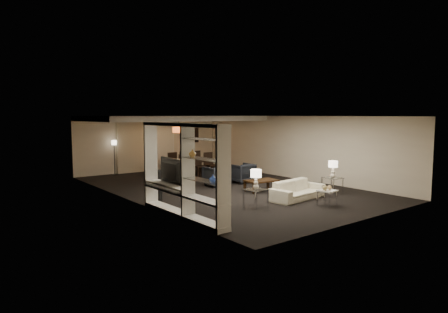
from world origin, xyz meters
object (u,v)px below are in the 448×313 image
at_px(sofa, 297,190).
at_px(chair_nl, 186,167).
at_px(chair_fr, 194,162).
at_px(side_table_left, 256,198).
at_px(table_lamp_right, 333,169).
at_px(chair_nm, 199,166).
at_px(vase_blue, 213,178).
at_px(floor_lamp, 114,158).
at_px(chair_fm, 182,163).
at_px(armchair_right, 242,173).
at_px(dining_table, 190,168).
at_px(table_lamp_left, 256,179).
at_px(marble_table, 327,198).
at_px(vase_amber, 192,153).
at_px(floor_speaker, 159,187).
at_px(chair_fl, 170,164).
at_px(television, 168,171).
at_px(chair_nr, 211,164).
at_px(armchair_left, 217,176).
at_px(coffee_table, 261,186).
at_px(side_table_right, 332,185).
at_px(pendant_light, 179,130).

height_order(sofa, chair_nl, chair_nl).
bearing_deg(chair_fr, side_table_left, 69.76).
height_order(table_lamp_right, chair_nm, table_lamp_right).
bearing_deg(chair_nm, vase_blue, -124.03).
height_order(table_lamp_right, floor_lamp, floor_lamp).
relative_size(side_table_left, chair_fm, 0.54).
relative_size(armchair_right, dining_table, 0.42).
distance_m(table_lamp_left, table_lamp_right, 3.40).
relative_size(marble_table, vase_amber, 2.53).
bearing_deg(chair_nl, vase_blue, -120.11).
bearing_deg(table_lamp_right, floor_speaker, 158.58).
bearing_deg(side_table_left, chair_fl, 80.74).
xyz_separation_m(armchair_right, floor_lamp, (-3.04, 4.78, 0.38)).
height_order(television, chair_nr, television).
bearing_deg(floor_lamp, dining_table, -41.89).
height_order(vase_blue, floor_lamp, floor_lamp).
distance_m(armchair_left, armchair_right, 1.20).
relative_size(chair_fl, chair_fr, 1.00).
bearing_deg(floor_lamp, table_lamp_right, -62.86).
distance_m(vase_amber, chair_fl, 7.59).
bearing_deg(sofa, floor_lamp, 100.01).
bearing_deg(chair_nl, dining_table, 44.72).
bearing_deg(coffee_table, vase_amber, -155.43).
xyz_separation_m(vase_amber, chair_fl, (3.27, 6.75, -1.15)).
relative_size(chair_nl, chair_fm, 1.00).
bearing_deg(vase_amber, dining_table, 57.61).
height_order(sofa, table_lamp_left, table_lamp_left).
bearing_deg(sofa, coffee_table, 83.20).
height_order(television, dining_table, television).
xyz_separation_m(side_table_right, vase_amber, (-5.60, -0.18, 1.40)).
distance_m(table_lamp_left, floor_lamp, 8.11).
bearing_deg(television, chair_nr, -46.24).
height_order(coffee_table, chair_fr, chair_fr).
height_order(sofa, floor_speaker, floor_speaker).
height_order(pendant_light, chair_fl, pendant_light).
bearing_deg(table_lamp_right, sofa, 180.00).
bearing_deg(marble_table, chair_fl, 94.69).
bearing_deg(sofa, table_lamp_left, 173.20).
relative_size(sofa, marble_table, 4.37).
bearing_deg(side_table_right, table_lamp_left, 180.00).
xyz_separation_m(vase_amber, chair_nm, (3.87, 5.45, -1.15)).
relative_size(pendant_light, sofa, 0.27).
xyz_separation_m(floor_speaker, chair_nm, (3.54, 3.20, 0.01)).
distance_m(armchair_left, floor_lamp, 5.14).
distance_m(dining_table, chair_nr, 0.90).
bearing_deg(chair_fr, marble_table, 84.58).
distance_m(coffee_table, table_lamp_left, 2.41).
height_order(armchair_right, chair_fl, chair_fl).
relative_size(dining_table, chair_nr, 1.92).
relative_size(sofa, armchair_left, 2.45).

